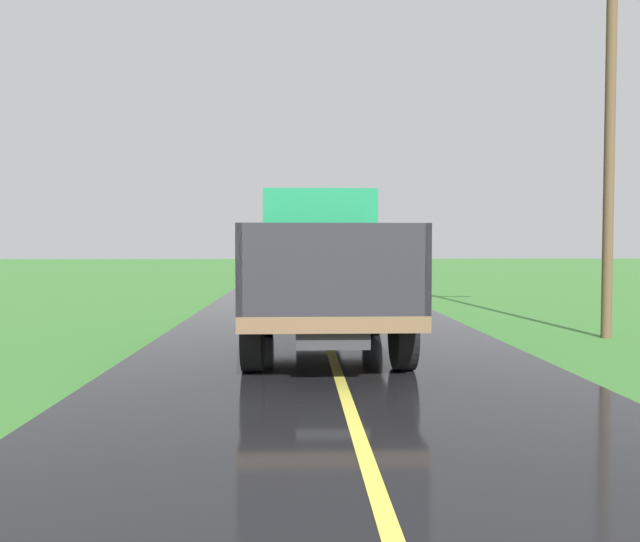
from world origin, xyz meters
TOP-DOWN VIEW (x-y plane):
  - banana_truck_near at (-0.12, 10.36)m, footprint 2.38×5.82m
  - utility_pole_roadside at (5.60, 11.21)m, footprint 2.53×0.20m

SIDE VIEW (x-z plane):
  - banana_truck_near at x=-0.12m, z-range 0.06..2.86m
  - utility_pole_roadside at x=5.60m, z-range 0.36..7.61m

